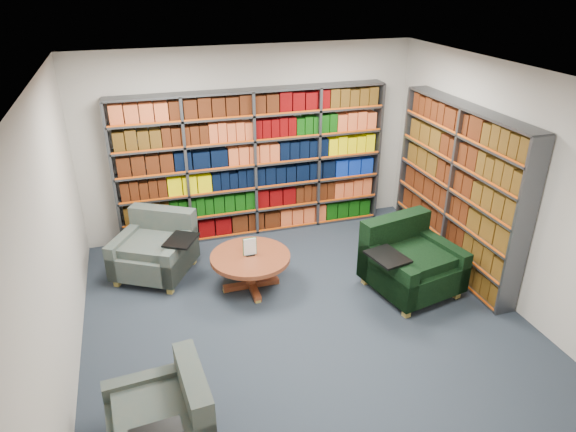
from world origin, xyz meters
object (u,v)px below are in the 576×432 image
object	(u,v)px
chair_teal_left	(157,249)
chair_green_right	(407,262)
chair_teal_front	(168,419)
coffee_table	(251,262)

from	to	relation	value
chair_teal_left	chair_green_right	xyz separation A→B (m)	(3.02, -1.34, 0.03)
chair_teal_front	coffee_table	bearing A→B (deg)	60.42
chair_teal_left	coffee_table	world-z (taller)	chair_teal_left
chair_teal_left	chair_green_right	bearing A→B (deg)	-23.87
coffee_table	chair_green_right	bearing A→B (deg)	-16.61
chair_teal_left	chair_teal_front	world-z (taller)	chair_teal_left
coffee_table	chair_teal_front	bearing A→B (deg)	-119.58
chair_green_right	chair_teal_front	xyz separation A→B (m)	(-3.15, -1.61, -0.06)
chair_green_right	chair_teal_left	bearing A→B (deg)	156.13
chair_green_right	chair_teal_front	distance (m)	3.53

